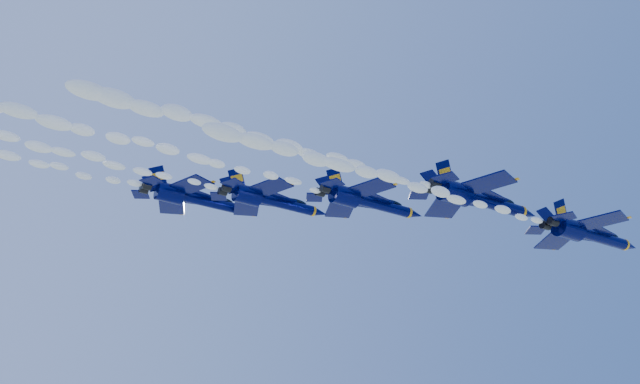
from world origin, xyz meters
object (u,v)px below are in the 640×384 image
jet_second (477,198)px  jet_lead (587,233)px  jet_fourth (269,200)px  jet_third (366,201)px  jet_fifth (192,198)px

jet_second → jet_lead: bearing=-36.4°
jet_lead → jet_fourth: size_ratio=1.02×
jet_fourth → jet_lead: bearing=-37.5°
jet_third → jet_fifth: jet_fifth is taller
jet_lead → jet_fifth: size_ratio=0.99×
jet_second → jet_fourth: size_ratio=1.15×
jet_second → jet_fourth: 26.01m
jet_fifth → jet_second: bearing=-38.5°
jet_fifth → jet_lead: bearing=-38.0°
jet_third → jet_fourth: bearing=137.7°
jet_third → jet_fifth: size_ratio=0.98×
jet_lead → jet_second: bearing=143.6°
jet_second → jet_fifth: size_ratio=1.12×
jet_second → jet_fifth: (-28.32, 22.53, 2.47)m
jet_second → jet_third: size_ratio=1.14×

